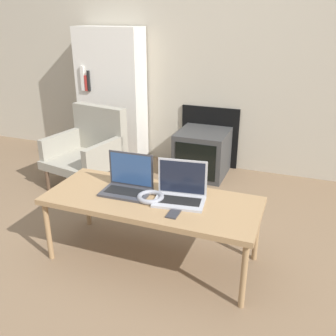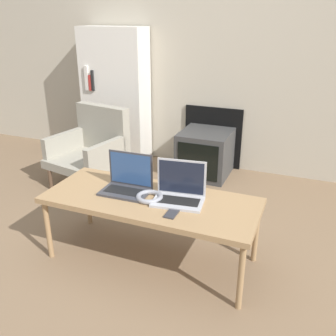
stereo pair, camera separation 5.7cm
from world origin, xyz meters
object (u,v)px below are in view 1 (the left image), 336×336
(tv, at_px, (202,153))
(headphones, at_px, (150,197))
(laptop_left, at_px, (128,182))
(laptop_right, at_px, (181,191))
(phone, at_px, (174,213))
(armchair, at_px, (90,146))

(tv, bearing_deg, headphones, -86.81)
(laptop_left, xyz_separation_m, laptop_right, (0.37, -0.00, 0.00))
(laptop_right, xyz_separation_m, phone, (0.02, -0.17, -0.06))
(laptop_left, distance_m, tv, 1.53)
(laptop_right, distance_m, armchair, 1.58)
(laptop_left, relative_size, laptop_right, 0.95)
(headphones, bearing_deg, laptop_left, 161.61)
(armchair, bearing_deg, headphones, -32.37)
(laptop_left, height_order, laptop_right, same)
(headphones, xyz_separation_m, phone, (0.21, -0.11, -0.01))
(armchair, bearing_deg, phone, -30.39)
(laptop_left, bearing_deg, phone, -25.66)
(headphones, xyz_separation_m, tv, (-0.09, 1.56, -0.25))
(phone, height_order, armchair, armchair)
(phone, height_order, tv, phone)
(phone, relative_size, tv, 0.27)
(armchair, bearing_deg, tv, 40.14)
(laptop_right, relative_size, tv, 0.65)
(laptop_left, height_order, headphones, laptop_left)
(laptop_left, distance_m, headphones, 0.20)
(laptop_left, distance_m, phone, 0.43)
(laptop_left, relative_size, armchair, 0.44)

